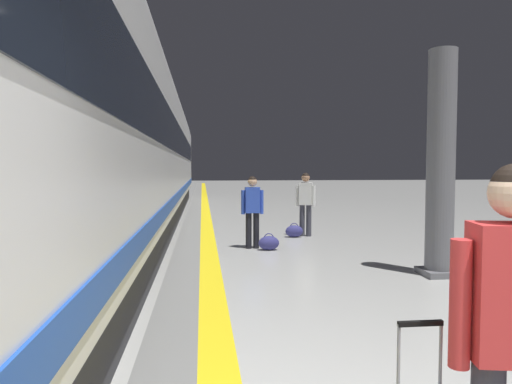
{
  "coord_description": "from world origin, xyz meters",
  "views": [
    {
      "loc": [
        -0.99,
        -1.16,
        1.74
      ],
      "look_at": [
        0.01,
        7.21,
        1.29
      ],
      "focal_mm": 31.98,
      "sensor_mm": 36.0,
      "label": 1
    }
  ],
  "objects": [
    {
      "name": "high_speed_train",
      "position": [
        -3.06,
        8.67,
        2.51
      ],
      "size": [
        2.94,
        35.72,
        4.97
      ],
      "color": "#38383D",
      "rests_on": "ground"
    },
    {
      "name": "duffel_bag_near",
      "position": [
        1.29,
        9.95,
        0.15
      ],
      "size": [
        0.44,
        0.26,
        0.36
      ],
      "color": "navy",
      "rests_on": "ground"
    },
    {
      "name": "traveller_foreground",
      "position": [
        0.38,
        0.69,
        1.02
      ],
      "size": [
        0.54,
        0.27,
        1.76
      ],
      "color": "#383842",
      "rests_on": "ground"
    },
    {
      "name": "duffel_bag_mid",
      "position": [
        0.4,
        8.26,
        0.15
      ],
      "size": [
        0.44,
        0.26,
        0.36
      ],
      "color": "navy",
      "rests_on": "ground"
    },
    {
      "name": "platform_pillar",
      "position": [
        2.8,
        5.71,
        1.72
      ],
      "size": [
        0.56,
        0.56,
        3.6
      ],
      "color": "slate",
      "rests_on": "ground"
    },
    {
      "name": "passenger_mid",
      "position": [
        0.08,
        8.51,
        0.9
      ],
      "size": [
        0.49,
        0.2,
        1.55
      ],
      "color": "black",
      "rests_on": "ground"
    },
    {
      "name": "safety_line_strip",
      "position": [
        -0.86,
        10.0,
        0.0
      ],
      "size": [
        0.36,
        80.0,
        0.01
      ],
      "primitive_type": "cube",
      "color": "yellow",
      "rests_on": "ground"
    },
    {
      "name": "passenger_near",
      "position": [
        1.61,
        10.1,
        0.93
      ],
      "size": [
        0.48,
        0.29,
        1.61
      ],
      "color": "#383842",
      "rests_on": "ground"
    },
    {
      "name": "tactile_edge_band",
      "position": [
        -1.24,
        10.0,
        0.0
      ],
      "size": [
        0.72,
        80.0,
        0.01
      ],
      "primitive_type": "cube",
      "color": "slate",
      "rests_on": "ground"
    }
  ]
}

